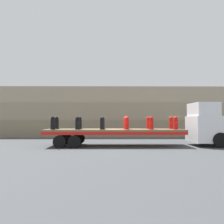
{
  "coord_description": "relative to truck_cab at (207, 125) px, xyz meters",
  "views": [
    {
      "loc": [
        -0.34,
        -15.82,
        1.94
      ],
      "look_at": [
        -0.17,
        0.0,
        2.45
      ],
      "focal_mm": 35.0,
      "sensor_mm": 36.0,
      "label": 1
    }
  ],
  "objects": [
    {
      "name": "fire_hydrant_red_far_5",
      "position": [
        -2.44,
        0.57,
        0.12
      ],
      "size": [
        0.37,
        0.61,
        0.91
      ],
      "color": "red",
      "rests_on": "flatbed_trailer"
    },
    {
      "name": "fire_hydrant_red_near_3",
      "position": [
        -5.89,
        -0.57,
        0.12
      ],
      "size": [
        0.37,
        0.61,
        0.91
      ],
      "color": "red",
      "rests_on": "flatbed_trailer"
    },
    {
      "name": "cargo_strap_rear",
      "position": [
        -11.06,
        0.0,
        0.6
      ],
      "size": [
        0.05,
        2.78,
        0.01
      ],
      "color": "yellow",
      "rests_on": "fire_hydrant_black_near_0"
    },
    {
      "name": "truck_cab",
      "position": [
        0.0,
        0.0,
        0.0
      ],
      "size": [
        2.24,
        2.64,
        3.11
      ],
      "color": "silver",
      "rests_on": "ground_plane"
    },
    {
      "name": "fire_hydrant_black_near_0",
      "position": [
        -11.06,
        -0.57,
        0.12
      ],
      "size": [
        0.37,
        0.61,
        0.91
      ],
      "color": "black",
      "rests_on": "flatbed_trailer"
    },
    {
      "name": "rock_cliff",
      "position": [
        -6.75,
        8.58,
        1.17
      ],
      "size": [
        60.0,
        3.3,
        5.42
      ],
      "color": "#84755B",
      "rests_on": "ground_plane"
    },
    {
      "name": "fire_hydrant_red_far_3",
      "position": [
        -5.89,
        0.57,
        0.12
      ],
      "size": [
        0.37,
        0.61,
        0.91
      ],
      "color": "red",
      "rests_on": "flatbed_trailer"
    },
    {
      "name": "fire_hydrant_red_far_4",
      "position": [
        -4.17,
        0.57,
        0.12
      ],
      "size": [
        0.37,
        0.61,
        0.91
      ],
      "color": "red",
      "rests_on": "flatbed_trailer"
    },
    {
      "name": "fire_hydrant_red_near_5",
      "position": [
        -2.44,
        -0.57,
        0.12
      ],
      "size": [
        0.37,
        0.61,
        0.91
      ],
      "color": "red",
      "rests_on": "flatbed_trailer"
    },
    {
      "name": "cargo_strap_middle",
      "position": [
        -2.44,
        0.0,
        0.6
      ],
      "size": [
        0.05,
        2.78,
        0.01
      ],
      "color": "yellow",
      "rests_on": "fire_hydrant_red_near_5"
    },
    {
      "name": "fire_hydrant_black_far_1",
      "position": [
        -9.33,
        0.57,
        0.12
      ],
      "size": [
        0.37,
        0.61,
        0.91
      ],
      "color": "black",
      "rests_on": "flatbed_trailer"
    },
    {
      "name": "fire_hydrant_black_near_1",
      "position": [
        -9.33,
        -0.57,
        0.12
      ],
      "size": [
        0.37,
        0.61,
        0.91
      ],
      "color": "black",
      "rests_on": "flatbed_trailer"
    },
    {
      "name": "flatbed_trailer",
      "position": [
        -7.37,
        0.0,
        -0.54
      ],
      "size": [
        9.82,
        2.67,
        1.21
      ],
      "color": "brown",
      "rests_on": "ground_plane"
    },
    {
      "name": "fire_hydrant_black_near_2",
      "position": [
        -7.61,
        -0.57,
        0.12
      ],
      "size": [
        0.37,
        0.61,
        0.91
      ],
      "color": "black",
      "rests_on": "flatbed_trailer"
    },
    {
      "name": "ground_plane",
      "position": [
        -6.75,
        0.0,
        -1.53
      ],
      "size": [
        120.0,
        120.0,
        0.0
      ],
      "primitive_type": "plane",
      "color": "#3F4244"
    },
    {
      "name": "fire_hydrant_red_near_4",
      "position": [
        -4.17,
        -0.57,
        0.12
      ],
      "size": [
        0.37,
        0.61,
        0.91
      ],
      "color": "red",
      "rests_on": "flatbed_trailer"
    },
    {
      "name": "fire_hydrant_black_far_2",
      "position": [
        -7.61,
        0.57,
        0.12
      ],
      "size": [
        0.37,
        0.61,
        0.91
      ],
      "color": "black",
      "rests_on": "flatbed_trailer"
    },
    {
      "name": "fire_hydrant_black_far_0",
      "position": [
        -11.06,
        0.57,
        0.12
      ],
      "size": [
        0.37,
        0.61,
        0.91
      ],
      "color": "black",
      "rests_on": "flatbed_trailer"
    }
  ]
}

